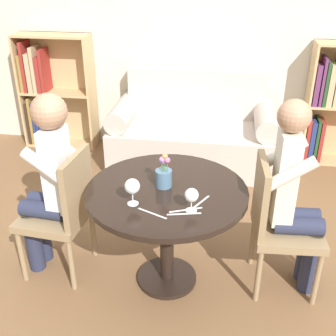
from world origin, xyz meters
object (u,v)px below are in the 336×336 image
Objects in this scene: couch at (193,134)px; person_right at (295,197)px; chair_right at (277,221)px; wine_glass_right at (192,196)px; wine_glass_left at (132,187)px; bookshelf_left at (49,92)px; bookshelf_right at (335,105)px; chair_left at (64,209)px; person_left at (48,181)px; flower_vase at (164,175)px.

person_right is at bearing -65.77° from couch.
chair_right is 6.38× the size of wine_glass_right.
wine_glass_left is (-0.17, -2.00, 0.51)m from couch.
bookshelf_left reaches higher than wine_glass_right.
bookshelf_right is at bearing 61.57° from wine_glass_right.
bookshelf_left reaches higher than wine_glass_left.
wine_glass_left is at bearing 73.86° from chair_left.
flower_vase is (0.75, 0.01, 0.10)m from person_left.
wine_glass_right is at bearing -3.85° from wine_glass_left.
flower_vase is at bearing 57.46° from wine_glass_left.
couch is 1.28× the size of person_right.
bookshelf_right is at bearing -23.69° from chair_right.
person_left is (-0.77, -1.78, 0.38)m from couch.
person_right reaches higher than bookshelf_right.
chair_left is 5.61× the size of wine_glass_left.
couch is at bearing 17.84° from chair_right.
bookshelf_right reaches higher than flower_vase.
person_left is at bearing -179.41° from flower_vase.
chair_left is at bearing -110.89° from couch.
bookshelf_right is (1.41, 0.27, 0.29)m from couch.
wine_glass_right is at bearing 80.49° from chair_left.
bookshelf_right is 2.09m from person_right.
bookshelf_left is 2.70m from wine_glass_left.
flower_vase is (-0.80, -0.06, 0.12)m from person_right.
person_right is (2.40, -1.99, 0.07)m from bookshelf_left.
wine_glass_left is at bearing -122.54° from flower_vase.
wine_glass_left is at bearing 176.15° from wine_glass_right.
chair_left is 0.72m from flower_vase.
couch is at bearing 20.46° from person_right.
flower_vase is at bearing 89.90° from chair_right.
bookshelf_right reaches higher than couch.
bookshelf_right is 8.70× the size of wine_glass_right.
wine_glass_left is (0.60, -0.22, 0.13)m from person_left.
couch is 1.98m from person_left.
person_right is at bearing 26.58° from wine_glass_right.
bookshelf_left and bookshelf_right have the same top height.
person_left reaches higher than couch.
bookshelf_right is at bearing 139.91° from chair_left.
person_right is at bearing -39.66° from bookshelf_left.
couch is 1.84m from flower_vase.
chair_left is 1.00× the size of chair_right.
person_left reaches higher than wine_glass_right.
bookshelf_right is 1.36× the size of chair_left.
bookshelf_left is 8.70× the size of wine_glass_right.
bookshelf_right is 2.50m from flower_vase.
person_left is 5.68× the size of flower_vase.
couch is at bearing -9.37° from bookshelf_left.
chair_left is (0.94, -2.06, -0.11)m from bookshelf_left.
wine_glass_right is (0.94, -0.24, 0.12)m from person_left.
wine_glass_right is (-1.24, -2.29, 0.21)m from bookshelf_right.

